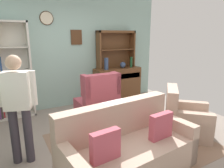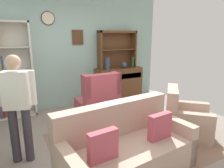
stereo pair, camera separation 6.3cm
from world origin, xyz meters
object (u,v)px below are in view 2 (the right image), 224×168
wingback_chair (98,103)px  coffee_table (100,120)px  book_stack (108,113)px  sideboard (119,82)px  armchair_floral (185,120)px  person_reading (18,102)px  sideboard_hutch (117,44)px  bottle_wine (132,62)px  vase_tall (107,64)px  bookshelf (6,71)px  couch_floral (125,149)px  vase_round (124,65)px

wingback_chair → coffee_table: 0.82m
coffee_table → book_stack: (0.14, -0.05, 0.12)m
sideboard → armchair_floral: size_ratio=1.20×
armchair_floral → person_reading: (-2.71, 0.55, 0.62)m
sideboard_hutch → bottle_wine: 0.66m
person_reading → wingback_chair: bearing=27.5°
sideboard_hutch → vase_tall: bearing=-154.1°
bookshelf → couch_floral: 3.17m
bookshelf → vase_round: bearing=-3.0°
armchair_floral → sideboard: bearing=91.0°
bookshelf → bottle_wine: bearing=-3.2°
bookshelf → wingback_chair: (1.68, -1.07, -0.66)m
armchair_floral → vase_round: bearing=87.8°
sideboard_hutch → sideboard: bearing=-90.0°
sideboard_hutch → coffee_table: bearing=-126.7°
bottle_wine → wingback_chair: 1.85m
armchair_floral → coffee_table: (-1.43, 0.62, 0.06)m
wingback_chair → person_reading: 1.87m
sideboard → book_stack: size_ratio=6.09×
sideboard_hutch → book_stack: (-1.25, -1.91, -1.08)m
couch_floral → sideboard: bearing=61.7°
bottle_wine → vase_tall: bearing=179.3°
wingback_chair → person_reading: (-1.59, -0.83, 0.52)m
sideboard → bottle_wine: bottle_wine is taller
vase_tall → coffee_table: 2.07m
vase_round → armchair_floral: bearing=-92.2°
bookshelf → vase_tall: 2.37m
vase_tall → couch_floral: bearing=-112.1°
vase_round → book_stack: size_ratio=0.80×
bookshelf → sideboard_hutch: bearing=0.5°
bottle_wine → book_stack: bearing=-133.8°
coffee_table → book_stack: bearing=-19.7°
sideboard_hutch → wingback_chair: (-1.07, -1.10, -1.18)m
sideboard_hutch → armchair_floral: sideboard_hutch is taller
bookshelf → sideboard_hutch: size_ratio=1.91×
bottle_wine → wingback_chair: (-1.46, -0.90, -0.68)m
vase_round → book_stack: bearing=-128.6°
vase_round → bottle_wine: bottle_wine is taller
bookshelf → sideboard_hutch: 2.80m
wingback_chair → book_stack: size_ratio=4.92×
bookshelf → book_stack: size_ratio=9.84×
vase_tall → coffee_table: (-1.00, -1.67, -0.72)m
couch_floral → armchair_floral: couch_floral is taller
person_reading → couch_floral: bearing=-36.5°
sideboard → wingback_chair: bearing=-137.4°
wingback_chair → couch_floral: bearing=-102.7°
vase_round → bookshelf: bearing=177.0°
armchair_floral → bookshelf: bearing=138.8°
bookshelf → vase_tall: bookshelf is taller
sideboard → coffee_table: sideboard is taller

